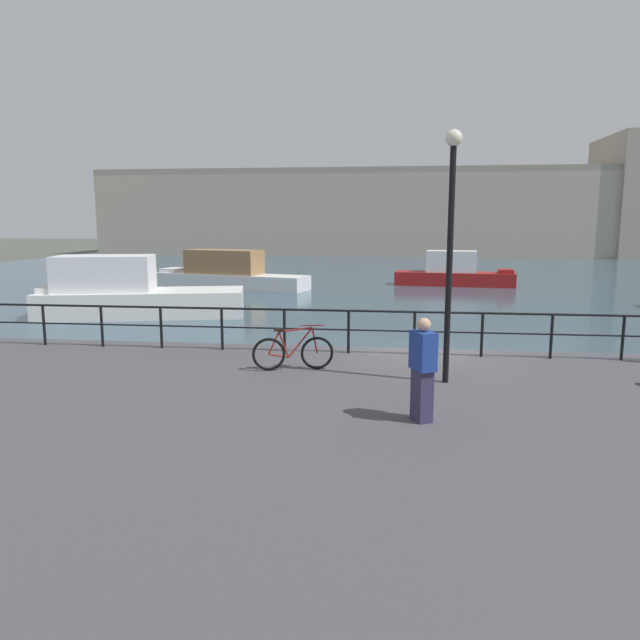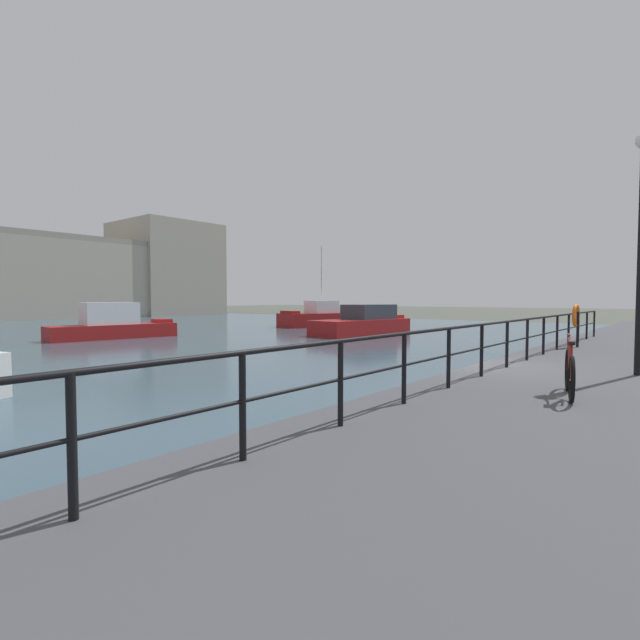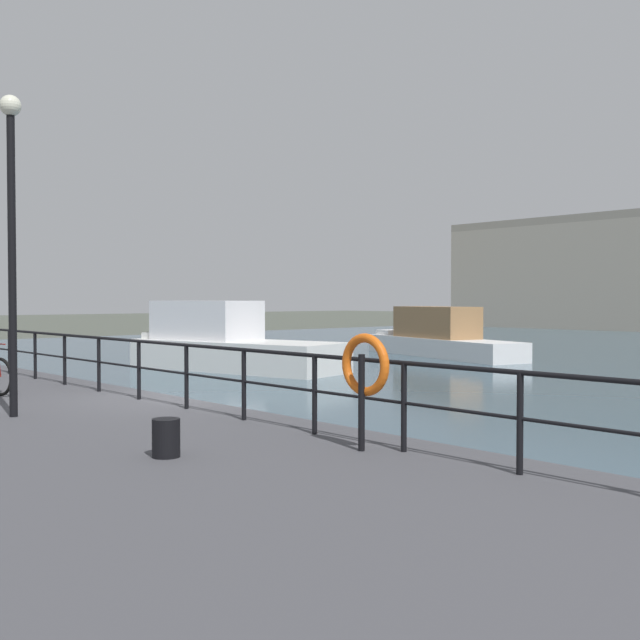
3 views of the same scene
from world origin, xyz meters
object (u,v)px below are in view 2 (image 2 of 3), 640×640
(moored_small_launch, at_px, (113,325))
(life_ring_stand, at_px, (576,317))
(moored_cabin_cruiser, at_px, (317,317))
(moored_blue_motorboat, at_px, (364,323))
(parked_bicycle, at_px, (570,373))

(moored_small_launch, height_order, life_ring_stand, life_ring_stand)
(moored_cabin_cruiser, bearing_deg, moored_small_launch, 9.70)
(moored_blue_motorboat, distance_m, moored_small_launch, 16.06)
(moored_cabin_cruiser, bearing_deg, life_ring_stand, 72.75)
(moored_blue_motorboat, xyz_separation_m, parked_bicycle, (-18.45, -16.35, 0.48))
(moored_blue_motorboat, bearing_deg, life_ring_stand, -116.19)
(moored_small_launch, xyz_separation_m, life_ring_stand, (2.67, -24.94, 1.03))
(moored_small_launch, bearing_deg, moored_blue_motorboat, -32.97)
(parked_bicycle, bearing_deg, life_ring_stand, -4.17)
(moored_cabin_cruiser, relative_size, moored_blue_motorboat, 0.91)
(parked_bicycle, bearing_deg, moored_blue_motorboat, 27.33)
(moored_cabin_cruiser, xyz_separation_m, life_ring_stand, (-14.89, -23.16, 1.04))
(moored_blue_motorboat, bearing_deg, moored_small_launch, 148.24)
(moored_small_launch, bearing_deg, life_ring_stand, -77.81)
(moored_blue_motorboat, height_order, life_ring_stand, life_ring_stand)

